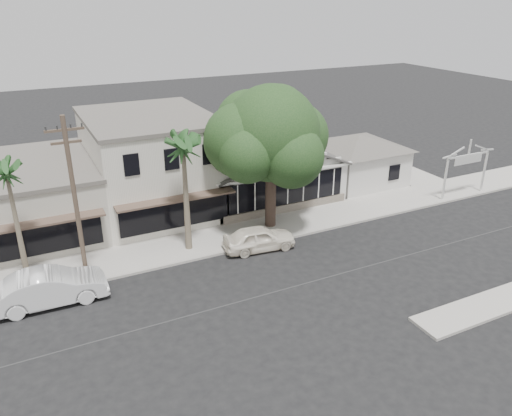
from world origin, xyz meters
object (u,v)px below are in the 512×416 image
car_0 (259,238)px  car_1 (50,288)px  utility_pole (75,199)px  arch_sign (468,157)px  shade_tree (268,136)px

car_0 → car_1: car_1 is taller
car_0 → car_1: size_ratio=0.80×
utility_pole → car_0: size_ratio=2.08×
arch_sign → car_0: arch_sign is taller
arch_sign → shade_tree: size_ratio=0.44×
arch_sign → utility_pole: bearing=-179.8°
utility_pole → shade_tree: bearing=10.1°
arch_sign → car_1: (-29.27, -1.27, -2.28)m
utility_pole → car_1: 4.48m
arch_sign → car_0: bearing=-177.6°
utility_pole → arch_sign: bearing=0.2°
car_1 → shade_tree: size_ratio=0.58×
arch_sign → shade_tree: (-15.53, 2.01, 2.96)m
utility_pole → shade_tree: shade_tree is taller
car_0 → shade_tree: size_ratio=0.46×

